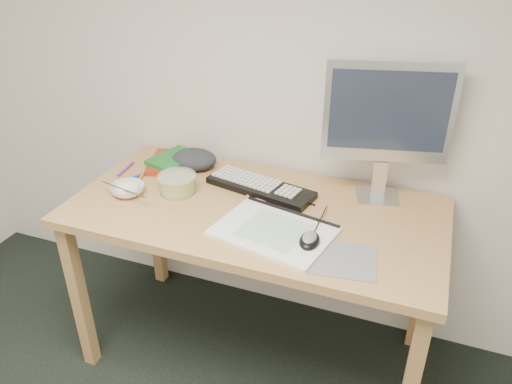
# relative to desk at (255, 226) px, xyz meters

# --- Properties ---
(desk) EXTENTS (1.40, 0.70, 0.75)m
(desk) POSITION_rel_desk_xyz_m (0.00, 0.00, 0.00)
(desk) COLOR tan
(desk) RESTS_ON ground
(mousepad) EXTENTS (0.24, 0.22, 0.00)m
(mousepad) POSITION_rel_desk_xyz_m (0.38, -0.20, 0.08)
(mousepad) COLOR slate
(mousepad) RESTS_ON desk
(sketchpad) EXTENTS (0.44, 0.36, 0.01)m
(sketchpad) POSITION_rel_desk_xyz_m (0.12, -0.13, 0.09)
(sketchpad) COLOR silver
(sketchpad) RESTS_ON desk
(keyboard) EXTENTS (0.46, 0.23, 0.03)m
(keyboard) POSITION_rel_desk_xyz_m (-0.03, 0.14, 0.10)
(keyboard) COLOR black
(keyboard) RESTS_ON desk
(monitor) EXTENTS (0.45, 0.17, 0.53)m
(monitor) POSITION_rel_desk_xyz_m (0.42, 0.24, 0.42)
(monitor) COLOR silver
(monitor) RESTS_ON desk
(mouse) EXTENTS (0.07, 0.11, 0.04)m
(mouse) POSITION_rel_desk_xyz_m (0.25, -0.16, 0.11)
(mouse) COLOR black
(mouse) RESTS_ON sketchpad
(rice_bowl) EXTENTS (0.16, 0.16, 0.04)m
(rice_bowl) POSITION_rel_desk_xyz_m (-0.50, -0.08, 0.10)
(rice_bowl) COLOR silver
(rice_bowl) RESTS_ON desk
(chopsticks) EXTENTS (0.23, 0.07, 0.02)m
(chopsticks) POSITION_rel_desk_xyz_m (-0.49, -0.12, 0.13)
(chopsticks) COLOR silver
(chopsticks) RESTS_ON rice_bowl
(fruit_tub) EXTENTS (0.19, 0.19, 0.07)m
(fruit_tub) POSITION_rel_desk_xyz_m (-0.33, 0.01, 0.12)
(fruit_tub) COLOR #D2C54A
(fruit_tub) RESTS_ON desk
(book_red) EXTENTS (0.24, 0.27, 0.02)m
(book_red) POSITION_rel_desk_xyz_m (-0.48, 0.21, 0.09)
(book_red) COLOR maroon
(book_red) RESTS_ON desk
(book_green) EXTENTS (0.21, 0.25, 0.02)m
(book_green) POSITION_rel_desk_xyz_m (-0.46, 0.21, 0.12)
(book_green) COLOR #1A6824
(book_green) RESTS_ON book_red
(cloth_lump) EXTENTS (0.20, 0.18, 0.07)m
(cloth_lump) POSITION_rel_desk_xyz_m (-0.37, 0.23, 0.12)
(cloth_lump) COLOR #222328
(cloth_lump) RESTS_ON desk
(pencil_pink) EXTENTS (0.17, 0.07, 0.01)m
(pencil_pink) POSITION_rel_desk_xyz_m (-0.02, 0.06, 0.09)
(pencil_pink) COLOR #D56A93
(pencil_pink) RESTS_ON desk
(pencil_tan) EXTENTS (0.15, 0.14, 0.01)m
(pencil_tan) POSITION_rel_desk_xyz_m (-0.02, 0.03, 0.09)
(pencil_tan) COLOR tan
(pencil_tan) RESTS_ON desk
(pencil_black) EXTENTS (0.19, 0.01, 0.01)m
(pencil_black) POSITION_rel_desk_xyz_m (0.11, 0.09, 0.09)
(pencil_black) COLOR black
(pencil_black) RESTS_ON desk
(marker_blue) EXTENTS (0.06, 0.12, 0.01)m
(marker_blue) POSITION_rel_desk_xyz_m (-0.56, 0.04, 0.09)
(marker_blue) COLOR #1D48A2
(marker_blue) RESTS_ON desk
(marker_orange) EXTENTS (0.05, 0.13, 0.01)m
(marker_orange) POSITION_rel_desk_xyz_m (-0.54, 0.08, 0.09)
(marker_orange) COLOR orange
(marker_orange) RESTS_ON desk
(marker_purple) EXTENTS (0.02, 0.14, 0.01)m
(marker_purple) POSITION_rel_desk_xyz_m (-0.63, 0.10, 0.09)
(marker_purple) COLOR #832894
(marker_purple) RESTS_ON desk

